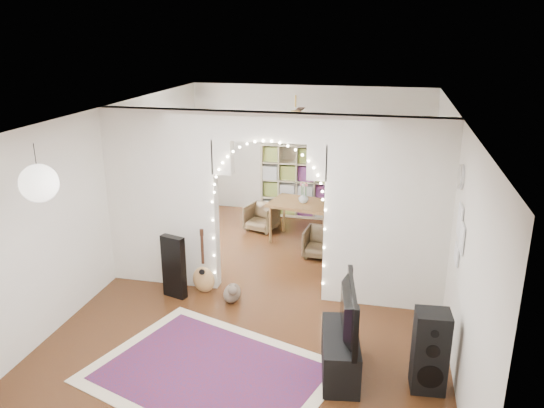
% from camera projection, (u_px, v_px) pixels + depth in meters
% --- Properties ---
extents(floor, '(7.50, 7.50, 0.00)m').
position_uv_depth(floor, '(270.00, 291.00, 8.02)').
color(floor, black).
rests_on(floor, ground).
extents(ceiling, '(5.00, 7.50, 0.02)m').
position_uv_depth(ceiling, '(269.00, 112.00, 7.17)').
color(ceiling, white).
rests_on(ceiling, wall_back).
extents(wall_back, '(5.00, 0.02, 2.70)m').
position_uv_depth(wall_back, '(310.00, 151.00, 11.07)').
color(wall_back, silver).
rests_on(wall_back, floor).
extents(wall_front, '(5.00, 0.02, 2.70)m').
position_uv_depth(wall_front, '(162.00, 356.00, 4.12)').
color(wall_front, silver).
rests_on(wall_front, floor).
extents(wall_left, '(0.02, 7.50, 2.70)m').
position_uv_depth(wall_left, '(111.00, 195.00, 8.12)').
color(wall_left, silver).
rests_on(wall_left, floor).
extents(wall_right, '(0.02, 7.50, 2.70)m').
position_uv_depth(wall_right, '(452.00, 220.00, 7.07)').
color(wall_right, silver).
rests_on(wall_right, floor).
extents(divider_wall, '(5.00, 0.20, 2.70)m').
position_uv_depth(divider_wall, '(269.00, 202.00, 7.57)').
color(divider_wall, silver).
rests_on(divider_wall, floor).
extents(fairy_lights, '(1.64, 0.04, 1.60)m').
position_uv_depth(fairy_lights, '(267.00, 196.00, 7.41)').
color(fairy_lights, '#FFEABF').
rests_on(fairy_lights, divider_wall).
extents(window, '(0.04, 1.20, 1.40)m').
position_uv_depth(window, '(161.00, 159.00, 9.73)').
color(window, white).
rests_on(window, wall_left).
extents(wall_clock, '(0.03, 0.31, 0.31)m').
position_uv_depth(wall_clock, '(461.00, 177.00, 6.29)').
color(wall_clock, white).
rests_on(wall_clock, wall_right).
extents(picture_frames, '(0.02, 0.50, 0.70)m').
position_uv_depth(picture_frames, '(459.00, 236.00, 6.10)').
color(picture_frames, white).
rests_on(picture_frames, wall_right).
extents(paper_lantern, '(0.40, 0.40, 0.40)m').
position_uv_depth(paper_lantern, '(39.00, 183.00, 5.49)').
color(paper_lantern, white).
rests_on(paper_lantern, ceiling).
extents(ceiling_fan, '(1.10, 1.10, 0.30)m').
position_uv_depth(ceiling_fan, '(295.00, 113.00, 9.12)').
color(ceiling_fan, gold).
rests_on(ceiling_fan, ceiling).
extents(area_rug, '(3.13, 2.71, 0.02)m').
position_uv_depth(area_rug, '(211.00, 373.00, 6.09)').
color(area_rug, maroon).
rests_on(area_rug, floor).
extents(guitar_case, '(0.38, 0.22, 0.95)m').
position_uv_depth(guitar_case, '(174.00, 267.00, 7.72)').
color(guitar_case, black).
rests_on(guitar_case, floor).
extents(acoustic_guitar, '(0.35, 0.15, 0.86)m').
position_uv_depth(acoustic_guitar, '(203.00, 269.00, 7.87)').
color(acoustic_guitar, tan).
rests_on(acoustic_guitar, floor).
extents(tabby_cat, '(0.36, 0.55, 0.37)m').
position_uv_depth(tabby_cat, '(232.00, 293.00, 7.65)').
color(tabby_cat, brown).
rests_on(tabby_cat, floor).
extents(floor_speaker, '(0.39, 0.35, 0.94)m').
position_uv_depth(floor_speaker, '(430.00, 351.00, 5.70)').
color(floor_speaker, black).
rests_on(floor_speaker, floor).
extents(media_console, '(0.54, 1.05, 0.50)m').
position_uv_depth(media_console, '(340.00, 354.00, 6.04)').
color(media_console, black).
rests_on(media_console, floor).
extents(tv, '(0.30, 1.08, 0.62)m').
position_uv_depth(tv, '(342.00, 310.00, 5.86)').
color(tv, black).
rests_on(tv, media_console).
extents(bookcase, '(1.51, 0.41, 1.54)m').
position_uv_depth(bookcase, '(298.00, 180.00, 11.06)').
color(bookcase, tan).
rests_on(bookcase, floor).
extents(dining_table, '(1.34, 1.03, 0.76)m').
position_uv_depth(dining_table, '(303.00, 206.00, 9.70)').
color(dining_table, brown).
rests_on(dining_table, floor).
extents(flower_vase, '(0.22, 0.22, 0.19)m').
position_uv_depth(flower_vase, '(303.00, 198.00, 9.65)').
color(flower_vase, silver).
rests_on(flower_vase, dining_table).
extents(dining_chair_left, '(0.67, 0.68, 0.51)m').
position_uv_depth(dining_chair_left, '(262.00, 218.00, 10.39)').
color(dining_chair_left, '#4F3E27').
rests_on(dining_chair_left, floor).
extents(dining_chair_right, '(0.59, 0.61, 0.51)m').
position_uv_depth(dining_chair_right, '(321.00, 243.00, 9.17)').
color(dining_chair_right, '#4F3E27').
rests_on(dining_chair_right, floor).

